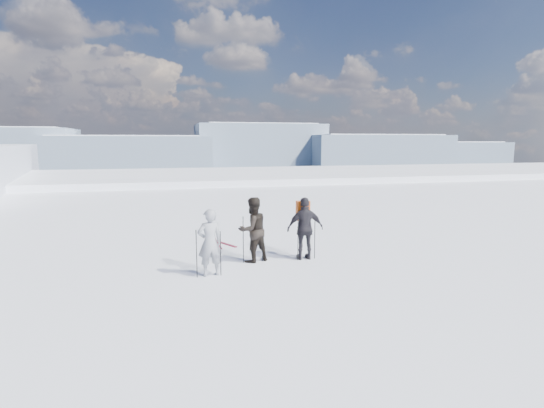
# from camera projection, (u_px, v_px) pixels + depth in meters

# --- Properties ---
(lake_basin) EXTENTS (820.00, 820.00, 71.62)m
(lake_basin) POSITION_uv_depth(u_px,v_px,m) (221.00, 248.00, 39.51)
(lake_basin) COLOR white
(lake_basin) RESTS_ON ground
(far_mountain_range) EXTENTS (770.00, 110.00, 53.00)m
(far_mountain_range) POSITION_uv_depth(u_px,v_px,m) (198.00, 151.00, 454.22)
(far_mountain_range) COLOR slate
(far_mountain_range) RESTS_ON ground
(skier_grey) EXTENTS (0.67, 0.49, 1.70)m
(skier_grey) POSITION_uv_depth(u_px,v_px,m) (210.00, 243.00, 10.51)
(skier_grey) COLOR gray
(skier_grey) RESTS_ON ground
(skier_dark) EXTENTS (1.08, 0.97, 1.81)m
(skier_dark) POSITION_uv_depth(u_px,v_px,m) (253.00, 230.00, 11.75)
(skier_dark) COLOR black
(skier_dark) RESTS_ON ground
(skier_pack) EXTENTS (1.06, 0.48, 1.78)m
(skier_pack) POSITION_uv_depth(u_px,v_px,m) (305.00, 228.00, 12.00)
(skier_pack) COLOR black
(skier_pack) RESTS_ON ground
(backpack) EXTENTS (0.39, 0.23, 0.56)m
(backpack) POSITION_uv_depth(u_px,v_px,m) (303.00, 187.00, 12.07)
(backpack) COLOR #D05013
(backpack) RESTS_ON skier_pack
(ski_poles) EXTENTS (3.42, 1.03, 1.31)m
(ski_poles) POSITION_uv_depth(u_px,v_px,m) (259.00, 243.00, 11.44)
(ski_poles) COLOR black
(ski_poles) RESTS_ON ground
(skis_loose) EXTENTS (0.86, 1.70, 0.03)m
(skis_loose) POSITION_uv_depth(u_px,v_px,m) (219.00, 242.00, 14.04)
(skis_loose) COLOR black
(skis_loose) RESTS_ON ground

